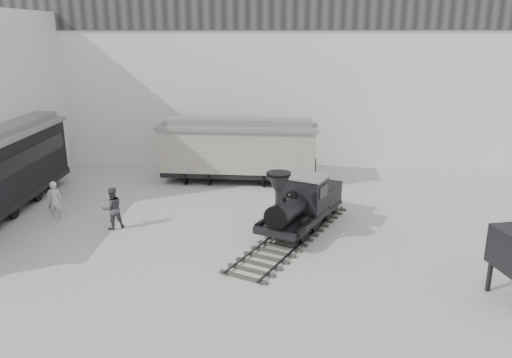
{
  "coord_description": "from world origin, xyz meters",
  "views": [
    {
      "loc": [
        1.51,
        -15.68,
        8.0
      ],
      "look_at": [
        0.8,
        4.38,
        2.0
      ],
      "focal_mm": 35.0,
      "sensor_mm": 36.0,
      "label": 1
    }
  ],
  "objects_px": {
    "locomotive": "(299,207)",
    "boxcar": "(238,149)",
    "visitor_b": "(112,208)",
    "visitor_a": "(55,201)"
  },
  "relations": [
    {
      "from": "visitor_a",
      "to": "locomotive",
      "type": "bearing_deg",
      "value": 164.16
    },
    {
      "from": "locomotive",
      "to": "boxcar",
      "type": "bearing_deg",
      "value": 139.15
    },
    {
      "from": "visitor_b",
      "to": "locomotive",
      "type": "bearing_deg",
      "value": 145.99
    },
    {
      "from": "visitor_a",
      "to": "visitor_b",
      "type": "relative_size",
      "value": 0.98
    },
    {
      "from": "locomotive",
      "to": "boxcar",
      "type": "relative_size",
      "value": 0.96
    },
    {
      "from": "boxcar",
      "to": "visitor_b",
      "type": "relative_size",
      "value": 4.81
    },
    {
      "from": "locomotive",
      "to": "visitor_a",
      "type": "height_order",
      "value": "locomotive"
    },
    {
      "from": "locomotive",
      "to": "boxcar",
      "type": "xyz_separation_m",
      "value": [
        -2.98,
        7.15,
        0.73
      ]
    },
    {
      "from": "visitor_b",
      "to": "boxcar",
      "type": "bearing_deg",
      "value": -157.43
    },
    {
      "from": "visitor_a",
      "to": "visitor_b",
      "type": "height_order",
      "value": "visitor_b"
    }
  ]
}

